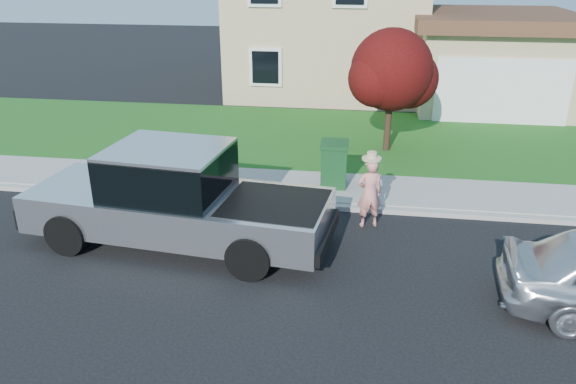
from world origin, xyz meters
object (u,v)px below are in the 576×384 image
object	(u,v)px
ornamental_tree	(393,74)
woman	(370,192)
trash_bin	(334,164)
pickup_truck	(177,200)

from	to	relation	value
ornamental_tree	woman	bearing A→B (deg)	-95.58
ornamental_tree	trash_bin	size ratio (longest dim) A/B	3.19
woman	ornamental_tree	distance (m)	5.49
pickup_truck	woman	distance (m)	4.18
trash_bin	ornamental_tree	bearing A→B (deg)	64.86
woman	ornamental_tree	size ratio (longest dim) A/B	0.48
trash_bin	pickup_truck	bearing A→B (deg)	-133.46
pickup_truck	ornamental_tree	xyz separation A→B (m)	(4.45, 6.62, 1.46)
ornamental_tree	trash_bin	world-z (taller)	ornamental_tree
pickup_truck	woman	bearing A→B (deg)	25.47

